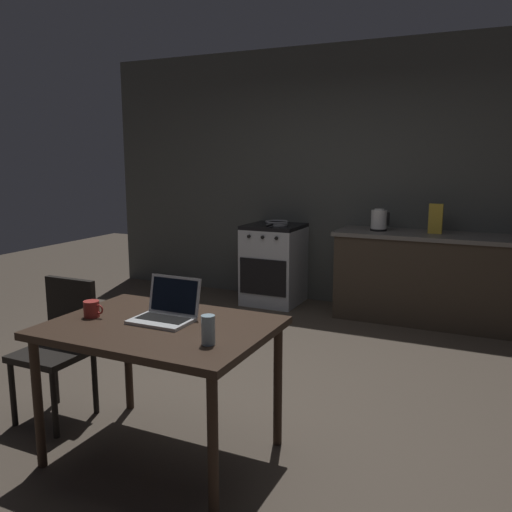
{
  "coord_description": "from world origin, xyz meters",
  "views": [
    {
      "loc": [
        1.68,
        -3.11,
        1.62
      ],
      "look_at": [
        -0.06,
        0.61,
        0.86
      ],
      "focal_mm": 37.4,
      "sensor_mm": 36.0,
      "label": 1
    }
  ],
  "objects_px": {
    "chair": "(61,340)",
    "coffee_mug": "(92,309)",
    "dining_table": "(160,338)",
    "laptop": "(166,312)",
    "drinking_glass": "(208,330)",
    "electric_kettle": "(379,220)",
    "cereal_box": "(436,219)",
    "frying_pan": "(277,223)",
    "stove_oven": "(274,264)"
  },
  "relations": [
    {
      "from": "electric_kettle",
      "to": "frying_pan",
      "type": "xyz_separation_m",
      "value": [
        -1.12,
        -0.03,
        -0.08
      ]
    },
    {
      "from": "stove_oven",
      "to": "chair",
      "type": "distance_m",
      "value": 3.03
    },
    {
      "from": "dining_table",
      "to": "chair",
      "type": "distance_m",
      "value": 0.88
    },
    {
      "from": "laptop",
      "to": "frying_pan",
      "type": "height_order",
      "value": "laptop"
    },
    {
      "from": "laptop",
      "to": "drinking_glass",
      "type": "relative_size",
      "value": 2.26
    },
    {
      "from": "laptop",
      "to": "electric_kettle",
      "type": "xyz_separation_m",
      "value": [
        0.47,
        3.09,
        0.2
      ]
    },
    {
      "from": "chair",
      "to": "cereal_box",
      "type": "bearing_deg",
      "value": 66.44
    },
    {
      "from": "frying_pan",
      "to": "drinking_glass",
      "type": "height_order",
      "value": "frying_pan"
    },
    {
      "from": "stove_oven",
      "to": "frying_pan",
      "type": "bearing_deg",
      "value": -31.87
    },
    {
      "from": "laptop",
      "to": "drinking_glass",
      "type": "bearing_deg",
      "value": -25.18
    },
    {
      "from": "coffee_mug",
      "to": "chair",
      "type": "bearing_deg",
      "value": 157.39
    },
    {
      "from": "frying_pan",
      "to": "coffee_mug",
      "type": "relative_size",
      "value": 3.45
    },
    {
      "from": "chair",
      "to": "drinking_glass",
      "type": "bearing_deg",
      "value": -5.39
    },
    {
      "from": "dining_table",
      "to": "frying_pan",
      "type": "distance_m",
      "value": 3.21
    },
    {
      "from": "laptop",
      "to": "coffee_mug",
      "type": "height_order",
      "value": "laptop"
    },
    {
      "from": "chair",
      "to": "coffee_mug",
      "type": "relative_size",
      "value": 6.96
    },
    {
      "from": "dining_table",
      "to": "electric_kettle",
      "type": "distance_m",
      "value": 3.21
    },
    {
      "from": "dining_table",
      "to": "coffee_mug",
      "type": "relative_size",
      "value": 9.35
    },
    {
      "from": "electric_kettle",
      "to": "frying_pan",
      "type": "relative_size",
      "value": 0.52
    },
    {
      "from": "electric_kettle",
      "to": "cereal_box",
      "type": "bearing_deg",
      "value": 2.1
    },
    {
      "from": "cereal_box",
      "to": "frying_pan",
      "type": "bearing_deg",
      "value": -178.34
    },
    {
      "from": "stove_oven",
      "to": "cereal_box",
      "type": "height_order",
      "value": "cereal_box"
    },
    {
      "from": "dining_table",
      "to": "coffee_mug",
      "type": "bearing_deg",
      "value": -173.09
    },
    {
      "from": "frying_pan",
      "to": "laptop",
      "type": "bearing_deg",
      "value": -78.17
    },
    {
      "from": "frying_pan",
      "to": "coffee_mug",
      "type": "xyz_separation_m",
      "value": [
        0.23,
        -3.18,
        -0.12
      ]
    },
    {
      "from": "dining_table",
      "to": "drinking_glass",
      "type": "bearing_deg",
      "value": -22.38
    },
    {
      "from": "laptop",
      "to": "cereal_box",
      "type": "relative_size",
      "value": 1.1
    },
    {
      "from": "dining_table",
      "to": "frying_pan",
      "type": "xyz_separation_m",
      "value": [
        -0.65,
        3.13,
        0.24
      ]
    },
    {
      "from": "laptop",
      "to": "cereal_box",
      "type": "bearing_deg",
      "value": 76.62
    },
    {
      "from": "stove_oven",
      "to": "drinking_glass",
      "type": "xyz_separation_m",
      "value": [
        1.08,
        -3.32,
        0.38
      ]
    },
    {
      "from": "stove_oven",
      "to": "frying_pan",
      "type": "height_order",
      "value": "frying_pan"
    },
    {
      "from": "dining_table",
      "to": "chair",
      "type": "xyz_separation_m",
      "value": [
        -0.85,
        0.13,
        -0.18
      ]
    },
    {
      "from": "laptop",
      "to": "drinking_glass",
      "type": "height_order",
      "value": "laptop"
    },
    {
      "from": "stove_oven",
      "to": "electric_kettle",
      "type": "height_order",
      "value": "electric_kettle"
    },
    {
      "from": "drinking_glass",
      "to": "cereal_box",
      "type": "relative_size",
      "value": 0.49
    },
    {
      "from": "frying_pan",
      "to": "electric_kettle",
      "type": "bearing_deg",
      "value": 1.45
    },
    {
      "from": "dining_table",
      "to": "laptop",
      "type": "height_order",
      "value": "laptop"
    },
    {
      "from": "laptop",
      "to": "frying_pan",
      "type": "bearing_deg",
      "value": 106.57
    },
    {
      "from": "dining_table",
      "to": "chair",
      "type": "height_order",
      "value": "chair"
    },
    {
      "from": "laptop",
      "to": "electric_kettle",
      "type": "relative_size",
      "value": 1.43
    },
    {
      "from": "drinking_glass",
      "to": "cereal_box",
      "type": "bearing_deg",
      "value": 79.5
    },
    {
      "from": "stove_oven",
      "to": "frying_pan",
      "type": "xyz_separation_m",
      "value": [
        0.04,
        -0.03,
        0.47
      ]
    },
    {
      "from": "stove_oven",
      "to": "coffee_mug",
      "type": "relative_size",
      "value": 7.12
    },
    {
      "from": "chair",
      "to": "laptop",
      "type": "xyz_separation_m",
      "value": [
        0.84,
        -0.06,
        0.3
      ]
    },
    {
      "from": "chair",
      "to": "coffee_mug",
      "type": "height_order",
      "value": "chair"
    },
    {
      "from": "chair",
      "to": "drinking_glass",
      "type": "relative_size",
      "value": 6.15
    },
    {
      "from": "frying_pan",
      "to": "dining_table",
      "type": "bearing_deg",
      "value": -78.24
    },
    {
      "from": "stove_oven",
      "to": "drinking_glass",
      "type": "relative_size",
      "value": 6.29
    },
    {
      "from": "electric_kettle",
      "to": "stove_oven",
      "type": "bearing_deg",
      "value": -179.88
    },
    {
      "from": "stove_oven",
      "to": "coffee_mug",
      "type": "height_order",
      "value": "stove_oven"
    }
  ]
}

